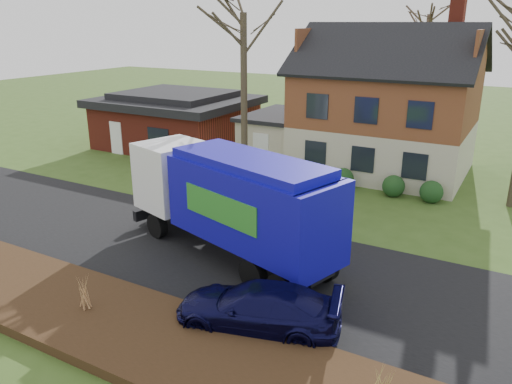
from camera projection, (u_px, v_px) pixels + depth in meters
The scene contains 9 objects.
ground at pixel (221, 255), 18.37m from camera, with size 120.00×120.00×0.00m, color #35501A.
road at pixel (221, 255), 18.37m from camera, with size 80.00×7.00×0.02m, color black.
mulch_verge at pixel (118, 324), 13.95m from camera, with size 80.00×3.50×0.30m, color black.
main_house at pixel (377, 99), 27.86m from camera, with size 12.95×8.95×9.26m.
ranch_house at pixel (177, 119), 34.05m from camera, with size 9.80×8.20×3.70m.
garbage_truck at pixel (232, 198), 17.56m from camera, with size 9.49×5.05×3.93m.
silver_sedan at pixel (223, 194), 22.33m from camera, with size 1.79×5.12×1.69m, color #9A9BA1.
navy_wagon at pixel (257, 308), 13.77m from camera, with size 1.88×4.62×1.34m, color #0B0B33.
grass_clump_mid at pixel (85, 292), 14.35m from camera, with size 0.35×0.29×0.97m.
Camera 1 is at (9.23, -13.88, 8.17)m, focal length 35.00 mm.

